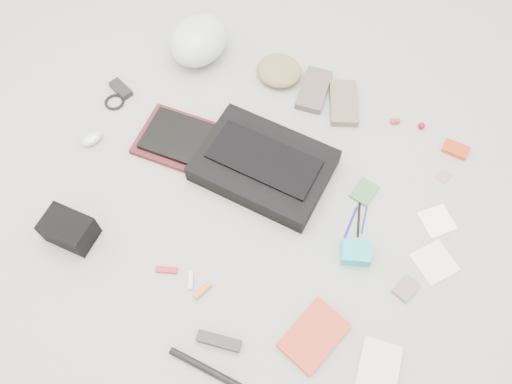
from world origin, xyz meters
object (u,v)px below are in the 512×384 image
at_px(book_red, 314,335).
at_px(messenger_bag, 264,166).
at_px(laptop, 181,138).
at_px(camera_bag, 69,230).
at_px(bike_helmet, 199,40).
at_px(accordion_wallet, 356,253).

bearing_deg(book_red, messenger_bag, 146.65).
bearing_deg(laptop, messenger_bag, -0.57).
height_order(camera_bag, book_red, camera_bag).
height_order(messenger_bag, bike_helmet, bike_helmet).
bearing_deg(accordion_wallet, book_red, -114.55).
height_order(messenger_bag, book_red, messenger_bag).
bearing_deg(bike_helmet, messenger_bag, -37.86).
xyz_separation_m(messenger_bag, bike_helmet, (-0.50, 0.47, 0.05)).
bearing_deg(messenger_bag, accordion_wallet, -19.55).
height_order(laptop, camera_bag, camera_bag).
bearing_deg(camera_bag, book_red, 1.06).
xyz_separation_m(laptop, camera_bag, (-0.19, -0.53, 0.02)).
bearing_deg(messenger_bag, book_red, -48.08).
height_order(laptop, book_red, laptop).
distance_m(messenger_bag, laptop, 0.37).
relative_size(laptop, bike_helmet, 0.98).
bearing_deg(laptop, bike_helmet, 105.36).
height_order(messenger_bag, laptop, messenger_bag).
xyz_separation_m(camera_bag, accordion_wallet, (1.00, 0.32, -0.03)).
relative_size(bike_helmet, book_red, 1.33).
relative_size(laptop, camera_bag, 1.68).
height_order(camera_bag, accordion_wallet, camera_bag).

